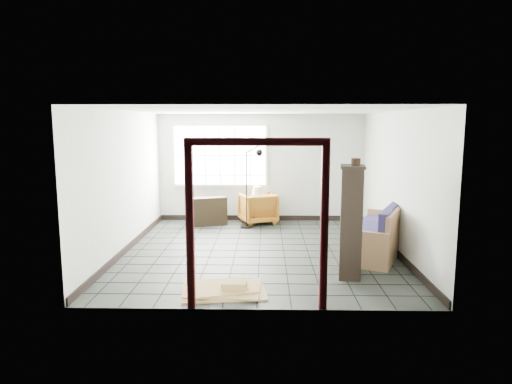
{
  "coord_description": "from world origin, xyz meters",
  "views": [
    {
      "loc": [
        0.11,
        -8.33,
        2.37
      ],
      "look_at": [
        -0.08,
        0.3,
        1.07
      ],
      "focal_mm": 32.0,
      "sensor_mm": 36.0,
      "label": 1
    }
  ],
  "objects_px": {
    "side_table": "(258,206)",
    "armchair": "(258,207)",
    "tall_shelf": "(351,221)",
    "futon_sofa": "(380,236)"
  },
  "relations": [
    {
      "from": "armchair",
      "to": "tall_shelf",
      "type": "relative_size",
      "value": 0.46
    },
    {
      "from": "futon_sofa",
      "to": "side_table",
      "type": "bearing_deg",
      "value": 157.07
    },
    {
      "from": "armchair",
      "to": "side_table",
      "type": "bearing_deg",
      "value": 63.46
    },
    {
      "from": "futon_sofa",
      "to": "tall_shelf",
      "type": "height_order",
      "value": "tall_shelf"
    },
    {
      "from": "armchair",
      "to": "side_table",
      "type": "height_order",
      "value": "armchair"
    },
    {
      "from": "futon_sofa",
      "to": "tall_shelf",
      "type": "bearing_deg",
      "value": -96.64
    },
    {
      "from": "futon_sofa",
      "to": "armchair",
      "type": "height_order",
      "value": "futon_sofa"
    },
    {
      "from": "side_table",
      "to": "armchair",
      "type": "bearing_deg",
      "value": 83.49
    },
    {
      "from": "side_table",
      "to": "tall_shelf",
      "type": "bearing_deg",
      "value": -68.47
    },
    {
      "from": "armchair",
      "to": "tall_shelf",
      "type": "xyz_separation_m",
      "value": [
        1.49,
        -3.86,
        0.49
      ]
    }
  ]
}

